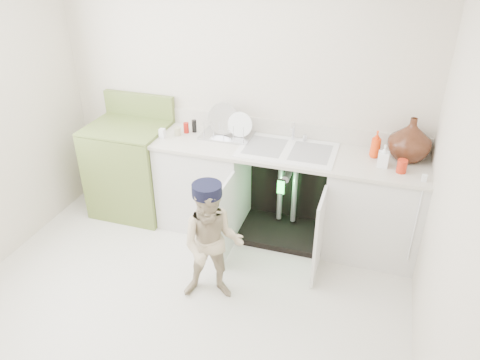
# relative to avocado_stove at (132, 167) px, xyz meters

# --- Properties ---
(ground) EXTENTS (3.50, 3.50, 0.00)m
(ground) POSITION_rel_avocado_stove_xyz_m (1.03, -1.18, -0.48)
(ground) COLOR beige
(ground) RESTS_ON ground
(room_shell) EXTENTS (6.00, 5.50, 1.26)m
(room_shell) POSITION_rel_avocado_stove_xyz_m (1.03, -1.18, 0.77)
(room_shell) COLOR beige
(room_shell) RESTS_ON ground
(counter_run) EXTENTS (2.44, 1.02, 1.27)m
(counter_run) POSITION_rel_avocado_stove_xyz_m (1.63, 0.03, 0.00)
(counter_run) COLOR silver
(counter_run) RESTS_ON ground
(avocado_stove) EXTENTS (0.75, 0.65, 1.17)m
(avocado_stove) POSITION_rel_avocado_stove_xyz_m (0.00, 0.00, 0.00)
(avocado_stove) COLOR olive
(avocado_stove) RESTS_ON ground
(repair_worker) EXTENTS (0.70, 0.91, 1.02)m
(repair_worker) POSITION_rel_avocado_stove_xyz_m (1.24, -0.97, 0.03)
(repair_worker) COLOR tan
(repair_worker) RESTS_ON ground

